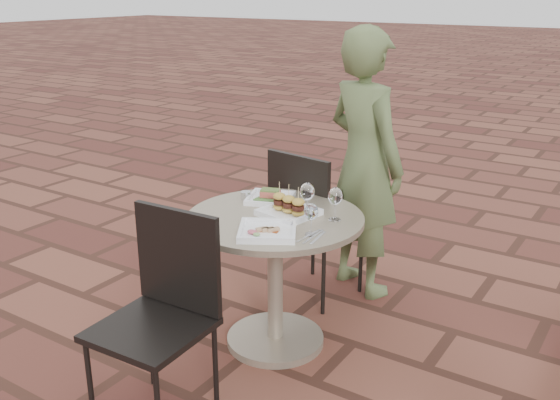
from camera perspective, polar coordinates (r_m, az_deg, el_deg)
The scene contains 13 objects.
ground at distance 3.35m, azimuth -3.24°, elevation -14.06°, with size 60.00×60.00×0.00m, color brown.
cafe_table at distance 3.24m, azimuth -0.45°, elevation -5.54°, with size 0.90×0.90×0.73m.
chair_far at distance 3.69m, azimuth 2.68°, elevation -1.33°, with size 0.50×0.50×0.93m.
chair_near at distance 2.76m, azimuth -10.56°, elevation -8.92°, with size 0.46×0.46×0.93m.
diner at distance 3.80m, azimuth 7.72°, elevation 3.31°, with size 0.59×0.39×1.63m, color #505F34.
plate_salmon at distance 3.36m, azimuth -0.91°, elevation 0.24°, with size 0.30×0.30×0.06m.
plate_sliders at distance 3.14m, azimuth 0.80°, elevation -0.77°, with size 0.29×0.29×0.16m.
plate_tuna at distance 2.91m, azimuth -1.18°, elevation -2.81°, with size 0.36×0.36×0.03m.
wine_glass_right at distance 2.87m, azimuth 2.87°, elevation -1.18°, with size 0.07×0.07×0.15m.
wine_glass_mid at distance 3.11m, azimuth 2.51°, elevation 0.70°, with size 0.07×0.07×0.17m.
wine_glass_far at distance 3.06m, azimuth 5.08°, elevation 0.27°, with size 0.07×0.07×0.17m.
steel_ramekin at distance 3.39m, azimuth -3.15°, elevation 0.43°, with size 0.06×0.06×0.04m, color silver.
cutlery_set at distance 2.88m, azimuth 3.06°, elevation -3.37°, with size 0.09×0.20×0.00m, color silver, non-canonical shape.
Camera 1 is at (1.68, -2.26, 1.82)m, focal length 40.00 mm.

